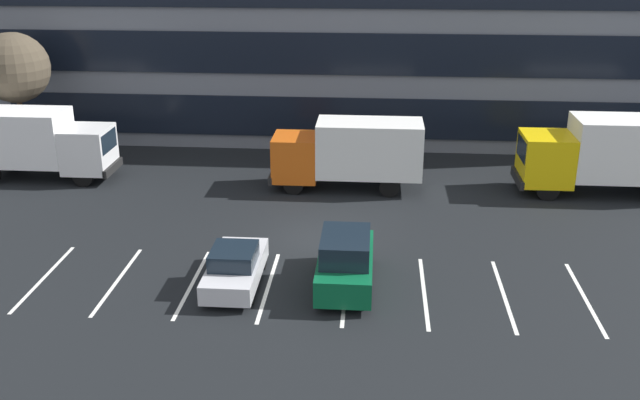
# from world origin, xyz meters

# --- Properties ---
(ground_plane) EXTENTS (120.00, 120.00, 0.00)m
(ground_plane) POSITION_xyz_m (0.00, 0.00, 0.00)
(ground_plane) COLOR black
(office_building) EXTENTS (39.75, 10.83, 14.40)m
(office_building) POSITION_xyz_m (0.00, 17.95, 7.20)
(office_building) COLOR slate
(office_building) RESTS_ON ground_plane
(lot_markings) EXTENTS (19.74, 5.40, 0.01)m
(lot_markings) POSITION_xyz_m (0.00, -4.35, 0.00)
(lot_markings) COLOR silver
(lot_markings) RESTS_ON ground_plane
(box_truck_yellow) EXTENTS (8.11, 2.69, 3.76)m
(box_truck_yellow) POSITION_xyz_m (13.49, 6.50, 2.12)
(box_truck_yellow) COLOR yellow
(box_truck_yellow) RESTS_ON ground_plane
(box_truck_white) EXTENTS (7.66, 2.53, 3.55)m
(box_truck_white) POSITION_xyz_m (-14.96, 6.58, 2.00)
(box_truck_white) COLOR white
(box_truck_white) RESTS_ON ground_plane
(box_truck_orange) EXTENTS (7.39, 2.45, 3.43)m
(box_truck_orange) POSITION_xyz_m (1.11, 6.25, 1.93)
(box_truck_orange) COLOR #D85914
(box_truck_orange) RESTS_ON ground_plane
(suv_forest) EXTENTS (1.94, 4.58, 2.07)m
(suv_forest) POSITION_xyz_m (1.37, -4.13, 1.00)
(suv_forest) COLOR #0C5933
(suv_forest) RESTS_ON ground_plane
(sedan_silver) EXTENTS (1.78, 4.25, 1.52)m
(sedan_silver) POSITION_xyz_m (-2.59, -4.35, 0.72)
(sedan_silver) COLOR silver
(sedan_silver) RESTS_ON ground_plane
(bare_tree) EXTENTS (3.73, 3.73, 7.00)m
(bare_tree) POSITION_xyz_m (-17.00, 9.58, 5.12)
(bare_tree) COLOR #473323
(bare_tree) RESTS_ON ground_plane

